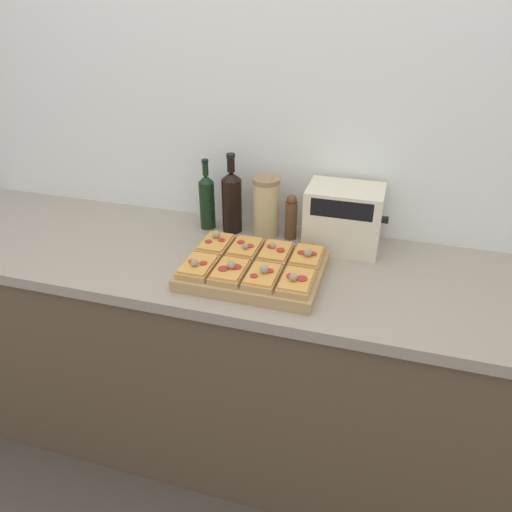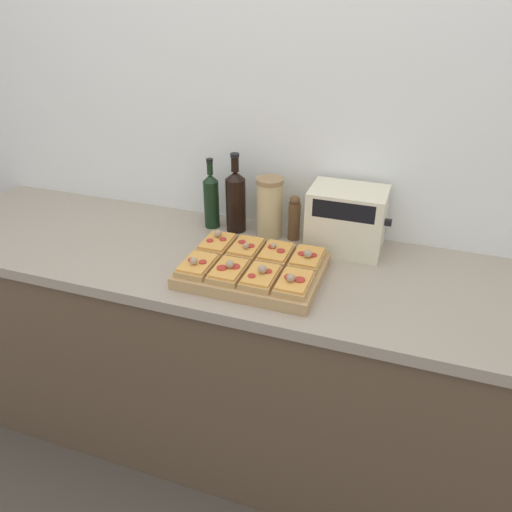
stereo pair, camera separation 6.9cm
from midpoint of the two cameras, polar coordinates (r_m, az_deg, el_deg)
ground_plane at (r=2.17m, az=-4.17°, el=-26.17°), size 12.00×12.00×0.00m
wall_back at (r=1.95m, az=1.54°, el=13.30°), size 6.00×0.06×2.50m
kitchen_counter at (r=2.03m, az=-1.45°, el=-11.71°), size 2.63×0.67×0.90m
cutting_board at (r=1.68m, az=-1.47°, el=-1.69°), size 0.46×0.34×0.04m
pizza_slice_back_left at (r=1.78m, az=-5.74°, el=1.38°), size 0.10×0.15×0.06m
pizza_slice_back_midleft at (r=1.74m, az=-2.38°, el=0.85°), size 0.10×0.15×0.05m
pizza_slice_back_midright at (r=1.71m, az=1.10°, el=0.37°), size 0.10×0.15×0.05m
pizza_slice_back_right at (r=1.69m, az=4.70°, el=-0.14°), size 0.10×0.15×0.06m
pizza_slice_front_left at (r=1.65m, az=-7.84°, el=-1.20°), size 0.10×0.15×0.05m
pizza_slice_front_midleft at (r=1.61m, az=-4.23°, el=-1.76°), size 0.10×0.15×0.05m
pizza_slice_front_midright at (r=1.58m, az=-0.48°, el=-2.35°), size 0.10×0.15×0.06m
pizza_slice_front_right at (r=1.55m, az=3.38°, el=-2.96°), size 0.10×0.15×0.05m
olive_oil_bottle at (r=1.98m, az=-6.62°, el=6.33°), size 0.06×0.06×0.28m
wine_bottle at (r=1.94m, az=-3.80°, el=6.37°), size 0.08×0.08×0.31m
grain_jar_tall at (r=1.90m, az=0.13°, el=5.60°), size 0.10×0.10×0.23m
pepper_mill at (r=1.89m, az=2.99°, el=4.44°), size 0.05×0.05×0.18m
toaster_oven at (r=1.84m, az=8.92°, el=4.33°), size 0.29×0.19×0.23m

